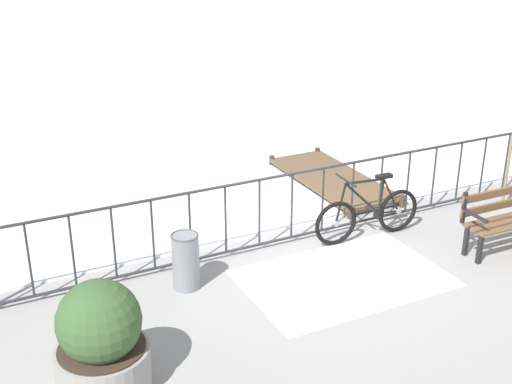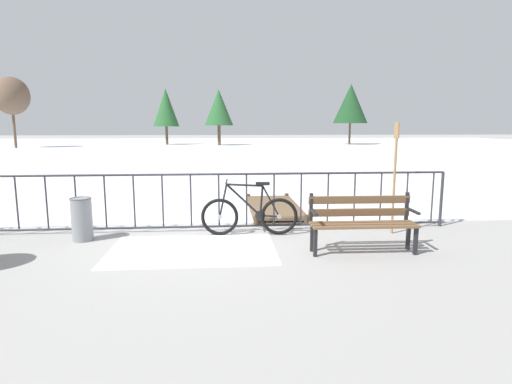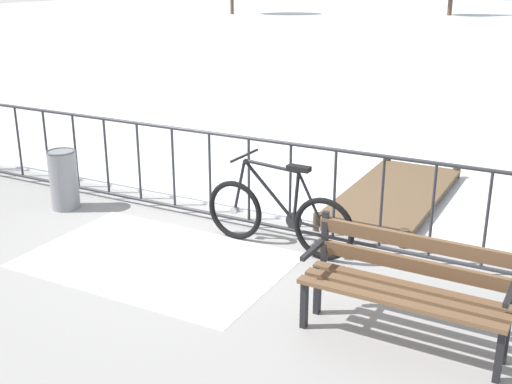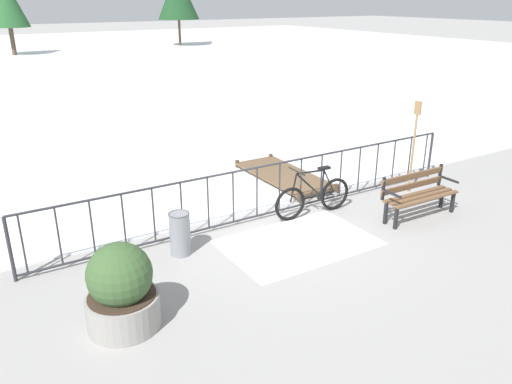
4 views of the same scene
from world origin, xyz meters
TOP-DOWN VIEW (x-y plane):
  - ground_plane at (0.00, 0.00)m, footprint 160.00×160.00m
  - frozen_pond at (0.00, 28.40)m, footprint 80.00×56.00m
  - snow_patch at (-0.15, -1.20)m, footprint 2.58×1.70m
  - railing_fence at (0.00, 0.00)m, footprint 9.06×0.06m
  - bicycle_near_railing at (0.80, -0.36)m, footprint 1.71×0.52m
  - planter_with_shrub at (-3.46, -1.93)m, footprint 0.93×0.93m
  - trash_bin at (-2.04, -0.50)m, footprint 0.35×0.35m
  - oar_upright at (3.36, -0.46)m, footprint 0.04×0.16m
  - wooden_dock at (1.46, 1.60)m, footprint 1.10×2.70m

SIDE VIEW (x-z plane):
  - ground_plane at x=0.00m, z-range 0.00..0.00m
  - snow_patch at x=-0.15m, z-range 0.00..0.01m
  - frozen_pond at x=0.00m, z-range 0.00..0.03m
  - wooden_dock at x=1.46m, z-range 0.02..0.22m
  - bicycle_near_railing at x=0.80m, z-range -0.12..0.86m
  - trash_bin at x=-2.04m, z-range 0.01..0.74m
  - planter_with_shrub at x=-3.46m, z-range -0.05..1.12m
  - railing_fence at x=0.00m, z-range 0.02..1.09m
  - oar_upright at x=3.36m, z-range 0.15..2.13m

